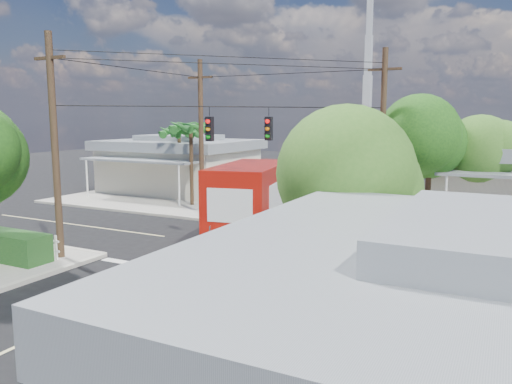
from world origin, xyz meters
The scene contains 16 objects.
ground centered at (0.00, 0.00, 0.00)m, with size 120.00×120.00×0.00m, color black.
sidewalk_ne centered at (10.88, 10.88, 0.07)m, with size 14.12×14.12×0.14m.
sidewalk_nw centered at (-10.88, 10.88, 0.07)m, with size 14.12×14.12×0.14m.
road_markings centered at (0.00, -1.47, 0.01)m, with size 32.00×32.00×0.01m.
building_nw centered at (-12.00, 12.46, 2.22)m, with size 10.80×10.20×4.30m.
radio_tower centered at (0.50, 20.00, 5.64)m, with size 0.80×0.80×17.00m.
tree_ne_front centered at (7.21, 6.76, 4.77)m, with size 4.21×4.14×6.66m.
tree_ne_back centered at (9.81, 8.96, 4.19)m, with size 3.77×3.66×5.82m.
tree_se centered at (7.01, -7.24, 4.04)m, with size 3.67×3.54×5.62m.
palm_nw_front centered at (-7.50, 7.50, 5.04)m, with size 3.01×3.08×5.59m.
palm_nw_back centered at (-9.50, 9.00, 4.67)m, with size 3.01×3.08×5.19m.
utility_poles centered at (-1.58, 1.60, 4.67)m, with size 12.00×10.68×9.00m.
picket_fence centered at (-7.80, -5.60, 0.68)m, with size 5.94×0.06×1.00m.
vending_boxes centered at (6.50, 6.20, 0.69)m, with size 1.90×0.50×1.10m.
delivery_truck centered at (0.29, 1.39, 1.86)m, with size 4.17×8.77×3.66m.
parked_car centered at (9.60, 1.66, 0.73)m, with size 2.43×5.26×1.46m, color silver.
Camera 1 is at (10.80, -19.05, 5.71)m, focal length 35.00 mm.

